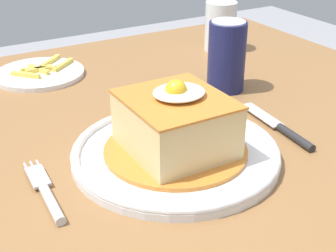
# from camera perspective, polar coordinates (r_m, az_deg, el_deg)

# --- Properties ---
(dining_table) EXTENTS (1.23, 0.95, 0.75)m
(dining_table) POSITION_cam_1_polar(r_m,az_deg,el_deg) (0.75, -6.69, -9.62)
(dining_table) COLOR olive
(dining_table) RESTS_ON ground_plane
(main_plate) EXTENTS (0.28, 0.28, 0.02)m
(main_plate) POSITION_cam_1_polar(r_m,az_deg,el_deg) (0.65, 0.88, -3.12)
(main_plate) COLOR white
(main_plate) RESTS_ON dining_table
(sandwich_meal) EXTENTS (0.19, 0.19, 0.10)m
(sandwich_meal) POSITION_cam_1_polar(r_m,az_deg,el_deg) (0.63, 0.92, 0.01)
(sandwich_meal) COLOR orange
(sandwich_meal) RESTS_ON main_plate
(fork) EXTENTS (0.02, 0.14, 0.01)m
(fork) POSITION_cam_1_polar(r_m,az_deg,el_deg) (0.59, -14.07, -7.82)
(fork) COLOR silver
(fork) RESTS_ON dining_table
(knife) EXTENTS (0.03, 0.17, 0.01)m
(knife) POSITION_cam_1_polar(r_m,az_deg,el_deg) (0.74, 13.63, -0.51)
(knife) COLOR #262628
(knife) RESTS_ON dining_table
(soda_can) EXTENTS (0.07, 0.07, 0.12)m
(soda_can) POSITION_cam_1_polar(r_m,az_deg,el_deg) (0.86, 6.94, 8.17)
(soda_can) COLOR #191E51
(soda_can) RESTS_ON dining_table
(drinking_glass) EXTENTS (0.07, 0.07, 0.10)m
(drinking_glass) POSITION_cam_1_polar(r_m,az_deg,el_deg) (1.08, 6.19, 11.25)
(drinking_glass) COLOR silver
(drinking_glass) RESTS_ON dining_table
(side_plate_fries) EXTENTS (0.17, 0.17, 0.02)m
(side_plate_fries) POSITION_cam_1_polar(r_m,az_deg,el_deg) (0.97, -14.64, 6.09)
(side_plate_fries) COLOR white
(side_plate_fries) RESTS_ON dining_table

